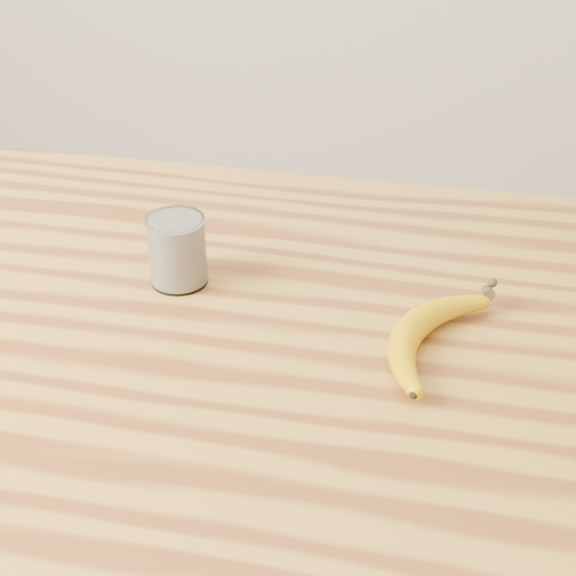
# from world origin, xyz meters

# --- Properties ---
(table) EXTENTS (1.20, 0.80, 0.90)m
(table) POSITION_xyz_m (0.00, 0.00, 0.77)
(table) COLOR #AE7B2F
(table) RESTS_ON ground
(smoothie_glass) EXTENTS (0.07, 0.07, 0.09)m
(smoothie_glass) POSITION_xyz_m (0.06, 0.06, 0.94)
(smoothie_glass) COLOR white
(smoothie_glass) RESTS_ON table
(banana) EXTENTS (0.19, 0.29, 0.03)m
(banana) POSITION_xyz_m (0.34, -0.01, 0.92)
(banana) COLOR #CB9400
(banana) RESTS_ON table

